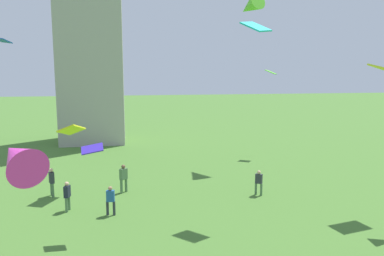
# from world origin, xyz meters

# --- Properties ---
(person_0) EXTENTS (0.50, 0.30, 1.61)m
(person_0) POSITION_xyz_m (-6.28, 17.78, 0.91)
(person_0) COLOR #2D3338
(person_0) RESTS_ON ground_plane
(person_1) EXTENTS (0.34, 0.51, 1.68)m
(person_1) POSITION_xyz_m (-8.66, 18.83, 0.95)
(person_1) COLOR #51754C
(person_1) RESTS_ON ground_plane
(person_3) EXTENTS (0.41, 0.53, 1.80)m
(person_3) POSITION_xyz_m (-9.99, 21.58, 1.02)
(person_3) COLOR #51754C
(person_3) RESTS_ON ground_plane
(person_4) EXTENTS (0.47, 0.44, 1.59)m
(person_4) POSITION_xyz_m (2.74, 19.59, 0.90)
(person_4) COLOR #51754C
(person_4) RESTS_ON ground_plane
(person_5) EXTENTS (0.54, 0.53, 1.83)m
(person_5) POSITION_xyz_m (-5.60, 21.57, 1.04)
(person_5) COLOR #51754C
(person_5) RESTS_ON ground_plane
(kite_flying_0) EXTENTS (1.59, 1.66, 0.74)m
(kite_flying_0) POSITION_xyz_m (1.51, 17.34, 10.04)
(kite_flying_0) COLOR #1EC5C8
(kite_flying_2) EXTENTS (1.31, 1.28, 0.42)m
(kite_flying_2) POSITION_xyz_m (-13.11, 24.47, 9.69)
(kite_flying_2) COLOR blue
(kite_flying_3) EXTENTS (1.06, 0.71, 0.45)m
(kite_flying_3) POSITION_xyz_m (-6.91, 15.46, 4.17)
(kite_flying_3) COLOR #3A26B4
(kite_flying_4) EXTENTS (2.18, 2.70, 1.97)m
(kite_flying_4) POSITION_xyz_m (4.90, 28.52, 12.96)
(kite_flying_4) COLOR #66CF32
(kite_flying_6) EXTENTS (1.17, 1.15, 0.44)m
(kite_flying_6) POSITION_xyz_m (7.67, 30.60, 7.63)
(kite_flying_6) COLOR #63DD34
(kite_flying_7) EXTENTS (1.61, 1.80, 0.95)m
(kite_flying_7) POSITION_xyz_m (-8.69, 21.82, 4.12)
(kite_flying_7) COLOR yellow
(kite_flying_8) EXTENTS (2.70, 2.97, 2.03)m
(kite_flying_8) POSITION_xyz_m (-9.52, 13.14, 4.38)
(kite_flying_8) COLOR #E331AC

